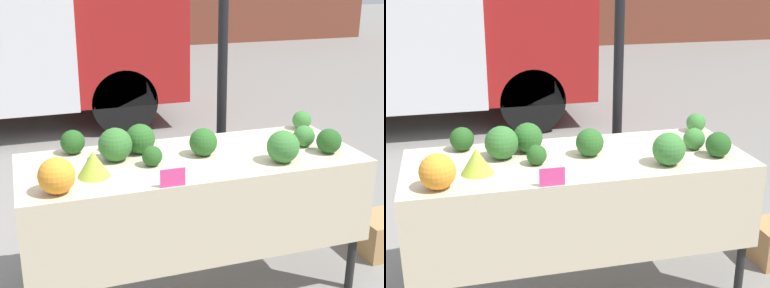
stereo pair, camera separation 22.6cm
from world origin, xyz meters
TOP-DOWN VIEW (x-y plane):
  - ground_plane at (0.00, 0.00)m, footprint 40.00×40.00m
  - tent_pole at (0.48, 0.75)m, footprint 0.07×0.07m
  - market_table at (0.00, -0.06)m, footprint 1.93×0.75m
  - orange_cauliflower at (-0.76, -0.27)m, footprint 0.18×0.18m
  - romanesco_head at (-0.57, -0.11)m, footprint 0.17×0.17m
  - broccoli_head_0 at (0.07, 0.01)m, footprint 0.16×0.16m
  - broccoli_head_1 at (-0.63, 0.28)m, footprint 0.14×0.14m
  - broccoli_head_2 at (-0.24, -0.06)m, footprint 0.11×0.11m
  - broccoli_head_3 at (0.45, -0.23)m, footprint 0.18×0.18m
  - broccoli_head_4 at (0.86, 0.29)m, footprint 0.12×0.12m
  - broccoli_head_5 at (0.77, -0.18)m, footprint 0.14×0.14m
  - broccoli_head_6 at (-0.42, 0.08)m, footprint 0.19×0.19m
  - broccoli_head_7 at (-0.26, 0.16)m, footprint 0.17×0.17m
  - broccoli_head_8 at (0.69, -0.03)m, footprint 0.13×0.13m
  - broccoli_head_9 at (-0.39, 0.25)m, footprint 0.12×0.12m
  - price_sign at (-0.22, -0.36)m, footprint 0.13×0.01m

SIDE VIEW (x-z plane):
  - ground_plane at x=0.00m, z-range 0.00..0.00m
  - market_table at x=0.00m, z-range 0.31..1.15m
  - price_sign at x=-0.22m, z-range 0.84..0.94m
  - broccoli_head_2 at x=-0.24m, z-range 0.84..0.95m
  - broccoli_head_4 at x=0.86m, z-range 0.84..0.97m
  - broccoli_head_9 at x=-0.39m, z-range 0.84..0.97m
  - broccoli_head_8 at x=0.69m, z-range 0.84..0.97m
  - romanesco_head at x=-0.57m, z-range 0.84..0.98m
  - broccoli_head_1 at x=-0.63m, z-range 0.84..0.98m
  - broccoli_head_5 at x=0.77m, z-range 0.84..0.99m
  - broccoli_head_0 at x=0.07m, z-range 0.84..1.00m
  - broccoli_head_7 at x=-0.26m, z-range 0.84..1.01m
  - orange_cauliflower at x=-0.76m, z-range 0.84..1.02m
  - broccoli_head_3 at x=0.45m, z-range 0.84..1.02m
  - broccoli_head_6 at x=-0.42m, z-range 0.84..1.03m
  - tent_pole at x=0.48m, z-range 0.00..2.34m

